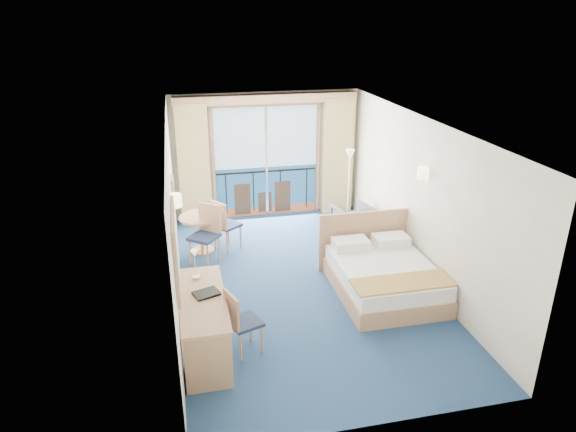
# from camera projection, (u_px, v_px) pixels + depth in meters

# --- Properties ---
(floor) EXTENTS (6.50, 6.50, 0.00)m
(floor) POSITION_uv_depth(u_px,v_px,m) (301.00, 283.00, 8.60)
(floor) COLOR navy
(floor) RESTS_ON ground
(room_walls) EXTENTS (4.04, 6.54, 2.72)m
(room_walls) POSITION_uv_depth(u_px,v_px,m) (303.00, 183.00, 7.94)
(room_walls) COLOR beige
(room_walls) RESTS_ON ground
(balcony_door) EXTENTS (2.36, 0.03, 2.52)m
(balcony_door) POSITION_uv_depth(u_px,v_px,m) (266.00, 165.00, 11.09)
(balcony_door) COLOR navy
(balcony_door) RESTS_ON room_walls
(curtain_left) EXTENTS (0.65, 0.22, 2.55)m
(curtain_left) POSITION_uv_depth(u_px,v_px,m) (194.00, 165.00, 10.60)
(curtain_left) COLOR tan
(curtain_left) RESTS_ON room_walls
(curtain_right) EXTENTS (0.65, 0.22, 2.55)m
(curtain_right) POSITION_uv_depth(u_px,v_px,m) (337.00, 157.00, 11.22)
(curtain_right) COLOR tan
(curtain_right) RESTS_ON room_walls
(pelmet) EXTENTS (3.80, 0.25, 0.18)m
(pelmet) POSITION_uv_depth(u_px,v_px,m) (266.00, 99.00, 10.45)
(pelmet) COLOR tan
(pelmet) RESTS_ON room_walls
(mirror) EXTENTS (0.05, 1.25, 0.95)m
(mirror) POSITION_uv_depth(u_px,v_px,m) (176.00, 249.00, 6.27)
(mirror) COLOR tan
(mirror) RESTS_ON room_walls
(wall_print) EXTENTS (0.04, 0.42, 0.52)m
(wall_print) POSITION_uv_depth(u_px,v_px,m) (173.00, 193.00, 8.02)
(wall_print) COLOR tan
(wall_print) RESTS_ON room_walls
(sconce_left) EXTENTS (0.18, 0.18, 0.18)m
(sconce_left) POSITION_uv_depth(u_px,v_px,m) (175.00, 201.00, 6.98)
(sconce_left) COLOR beige
(sconce_left) RESTS_ON room_walls
(sconce_right) EXTENTS (0.18, 0.18, 0.18)m
(sconce_right) POSITION_uv_depth(u_px,v_px,m) (423.00, 173.00, 8.16)
(sconce_right) COLOR beige
(sconce_right) RESTS_ON room_walls
(bed) EXTENTS (1.65, 1.97, 1.04)m
(bed) POSITION_uv_depth(u_px,v_px,m) (383.00, 275.00, 8.26)
(bed) COLOR tan
(bed) RESTS_ON ground
(nightstand) EXTENTS (0.41, 0.39, 0.53)m
(nightstand) POSITION_uv_depth(u_px,v_px,m) (382.00, 238.00, 9.64)
(nightstand) COLOR tan
(nightstand) RESTS_ON ground
(phone) EXTENTS (0.20, 0.16, 0.08)m
(phone) POSITION_uv_depth(u_px,v_px,m) (384.00, 223.00, 9.53)
(phone) COLOR white
(phone) RESTS_ON nightstand
(armchair) EXTENTS (0.83, 0.84, 0.64)m
(armchair) POSITION_uv_depth(u_px,v_px,m) (352.00, 220.00, 10.34)
(armchair) COLOR #4C535C
(armchair) RESTS_ON ground
(floor_lamp) EXTENTS (0.22, 0.22, 1.60)m
(floor_lamp) POSITION_uv_depth(u_px,v_px,m) (349.00, 168.00, 10.64)
(floor_lamp) COLOR silver
(floor_lamp) RESTS_ON ground
(desk) EXTENTS (0.59, 1.72, 0.81)m
(desk) POSITION_uv_depth(u_px,v_px,m) (206.00, 342.00, 6.34)
(desk) COLOR tan
(desk) RESTS_ON ground
(desk_chair) EXTENTS (0.51, 0.51, 0.92)m
(desk_chair) POSITION_uv_depth(u_px,v_px,m) (240.00, 319.00, 6.68)
(desk_chair) COLOR #1E2946
(desk_chair) RESTS_ON ground
(folder) EXTENTS (0.39, 0.34, 0.03)m
(folder) POSITION_uv_depth(u_px,v_px,m) (206.00, 293.00, 6.69)
(folder) COLOR black
(folder) RESTS_ON desk
(desk_lamp) EXTENTS (0.11, 0.11, 0.41)m
(desk_lamp) POSITION_uv_depth(u_px,v_px,m) (195.00, 259.00, 6.98)
(desk_lamp) COLOR silver
(desk_lamp) RESTS_ON desk
(round_table) EXTENTS (0.80, 0.80, 0.72)m
(round_table) POSITION_uv_depth(u_px,v_px,m) (201.00, 225.00, 9.56)
(round_table) COLOR tan
(round_table) RESTS_ON ground
(table_chair_a) EXTENTS (0.60, 0.60, 0.99)m
(table_chair_a) POSITION_uv_depth(u_px,v_px,m) (224.00, 222.00, 9.62)
(table_chair_a) COLOR #1E2946
(table_chair_a) RESTS_ON ground
(table_chair_b) EXTENTS (0.65, 0.65, 1.07)m
(table_chair_b) POSITION_uv_depth(u_px,v_px,m) (207.00, 230.00, 9.15)
(table_chair_b) COLOR #1E2946
(table_chair_b) RESTS_ON ground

